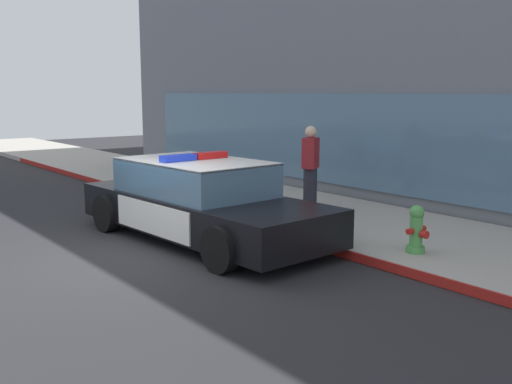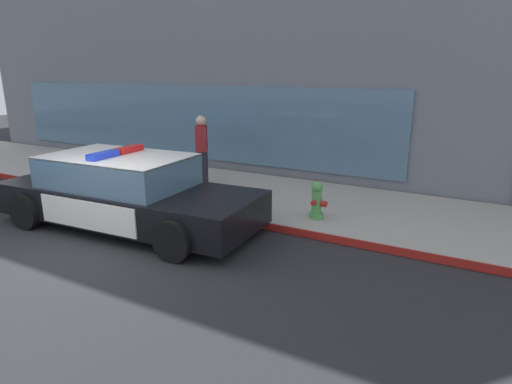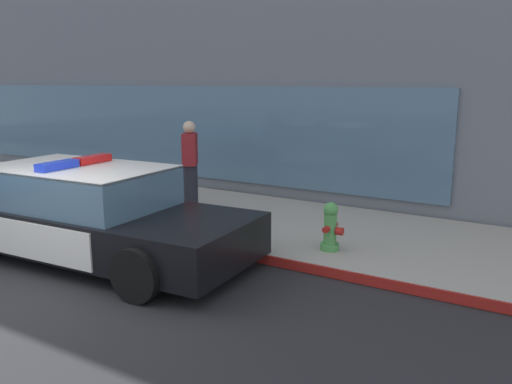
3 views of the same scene
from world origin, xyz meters
TOP-DOWN VIEW (x-y plane):
  - ground at (0.00, 0.00)m, footprint 48.00×48.00m
  - sidewalk at (0.00, 4.29)m, footprint 48.00×3.42m
  - curb_red_paint at (0.00, 2.57)m, footprint 28.80×0.04m
  - storefront_building at (-0.18, 11.45)m, footprint 22.48×10.89m
  - police_cruiser at (-0.46, 1.47)m, footprint 5.23×2.34m
  - fire_hydrant at (2.71, 3.26)m, footprint 0.34×0.39m
  - pedestrian_on_sidewalk at (-0.74, 4.32)m, footprint 0.42×0.48m

SIDE VIEW (x-z plane):
  - ground at x=0.00m, z-range 0.00..0.00m
  - sidewalk at x=0.00m, z-range 0.00..0.15m
  - curb_red_paint at x=0.00m, z-range 0.01..0.14m
  - fire_hydrant at x=2.71m, z-range 0.14..0.86m
  - police_cruiser at x=-0.46m, z-range -0.07..1.43m
  - pedestrian_on_sidewalk at x=-0.74m, z-range 0.16..1.87m
  - storefront_building at x=-0.18m, z-range 0.00..9.67m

